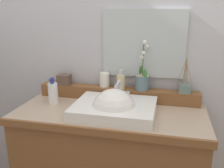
{
  "coord_description": "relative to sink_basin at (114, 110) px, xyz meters",
  "views": [
    {
      "loc": [
        0.35,
        -1.45,
        1.48
      ],
      "look_at": [
        0.02,
        -0.01,
        1.05
      ],
      "focal_mm": 40.23,
      "sensor_mm": 36.0,
      "label": 1
    }
  ],
  "objects": [
    {
      "name": "wall_back",
      "position": [
        -0.04,
        0.43,
        0.37
      ],
      "size": [
        3.14,
        0.2,
        2.54
      ],
      "primitive_type": "cube",
      "color": "silver",
      "rests_on": "ground"
    },
    {
      "name": "back_ledge",
      "position": [
        -0.04,
        0.27,
        0.02
      ],
      "size": [
        1.14,
        0.09,
        0.09
      ],
      "primitive_type": "cube",
      "color": "brown",
      "rests_on": "vanity_cabinet"
    },
    {
      "name": "sink_basin",
      "position": [
        0.0,
        0.0,
        0.0
      ],
      "size": [
        0.5,
        0.4,
        0.29
      ],
      "color": "white",
      "rests_on": "vanity_cabinet"
    },
    {
      "name": "potted_plant",
      "position": [
        0.14,
        0.27,
        0.13
      ],
      "size": [
        0.1,
        0.11,
        0.34
      ],
      "color": "slate",
      "rests_on": "back_ledge"
    },
    {
      "name": "soap_dispenser",
      "position": [
        -0.01,
        0.25,
        0.11
      ],
      "size": [
        0.06,
        0.06,
        0.14
      ],
      "color": "beige",
      "rests_on": "back_ledge"
    },
    {
      "name": "tumbler_cup",
      "position": [
        -0.13,
        0.28,
        0.11
      ],
      "size": [
        0.07,
        0.07,
        0.1
      ],
      "primitive_type": "cylinder",
      "color": "white",
      "rests_on": "back_ledge"
    },
    {
      "name": "reed_diffuser",
      "position": [
        0.42,
        0.26,
        0.09
      ],
      "size": [
        0.11,
        0.08,
        0.24
      ],
      "color": "slate",
      "rests_on": "back_ledge"
    },
    {
      "name": "trinket_box",
      "position": [
        -0.44,
        0.26,
        0.1
      ],
      "size": [
        0.09,
        0.07,
        0.08
      ],
      "primitive_type": "cube",
      "rotation": [
        0.0,
        0.0,
        -0.01
      ],
      "color": "brown",
      "rests_on": "back_ledge"
    },
    {
      "name": "lotion_bottle",
      "position": [
        -0.45,
        0.09,
        0.05
      ],
      "size": [
        0.07,
        0.07,
        0.18
      ],
      "color": "white",
      "rests_on": "vanity_cabinet"
    },
    {
      "name": "mirror",
      "position": [
        0.13,
        0.32,
        0.37
      ],
      "size": [
        0.57,
        0.02,
        0.46
      ],
      "primitive_type": "cube",
      "color": "silver"
    }
  ]
}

